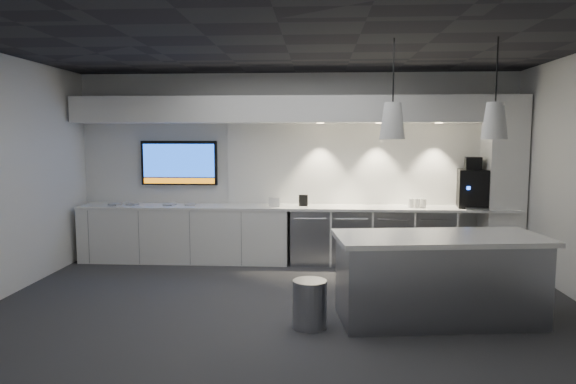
# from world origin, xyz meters

# --- Properties ---
(floor) EXTENTS (7.00, 7.00, 0.00)m
(floor) POSITION_xyz_m (0.00, 0.00, 0.00)
(floor) COLOR #333336
(floor) RESTS_ON ground
(ceiling) EXTENTS (7.00, 7.00, 0.00)m
(ceiling) POSITION_xyz_m (0.00, 0.00, 3.00)
(ceiling) COLOR black
(ceiling) RESTS_ON wall_back
(wall_back) EXTENTS (7.00, 0.00, 7.00)m
(wall_back) POSITION_xyz_m (0.00, 2.50, 1.50)
(wall_back) COLOR white
(wall_back) RESTS_ON floor
(wall_front) EXTENTS (7.00, 0.00, 7.00)m
(wall_front) POSITION_xyz_m (0.00, -2.50, 1.50)
(wall_front) COLOR white
(wall_front) RESTS_ON floor
(back_counter) EXTENTS (6.80, 0.65, 0.04)m
(back_counter) POSITION_xyz_m (0.00, 2.17, 0.88)
(back_counter) COLOR white
(back_counter) RESTS_ON left_base_cabinets
(left_base_cabinets) EXTENTS (3.30, 0.63, 0.86)m
(left_base_cabinets) POSITION_xyz_m (-1.75, 2.17, 0.43)
(left_base_cabinets) COLOR white
(left_base_cabinets) RESTS_ON floor
(fridge_unit_a) EXTENTS (0.60, 0.61, 0.85)m
(fridge_unit_a) POSITION_xyz_m (0.25, 2.17, 0.42)
(fridge_unit_a) COLOR gray
(fridge_unit_a) RESTS_ON floor
(fridge_unit_b) EXTENTS (0.60, 0.61, 0.85)m
(fridge_unit_b) POSITION_xyz_m (0.88, 2.17, 0.42)
(fridge_unit_b) COLOR gray
(fridge_unit_b) RESTS_ON floor
(fridge_unit_c) EXTENTS (0.60, 0.61, 0.85)m
(fridge_unit_c) POSITION_xyz_m (1.51, 2.17, 0.42)
(fridge_unit_c) COLOR gray
(fridge_unit_c) RESTS_ON floor
(fridge_unit_d) EXTENTS (0.60, 0.61, 0.85)m
(fridge_unit_d) POSITION_xyz_m (2.14, 2.17, 0.42)
(fridge_unit_d) COLOR gray
(fridge_unit_d) RESTS_ON floor
(backsplash) EXTENTS (4.60, 0.03, 1.30)m
(backsplash) POSITION_xyz_m (1.20, 2.48, 1.55)
(backsplash) COLOR white
(backsplash) RESTS_ON wall_back
(soffit) EXTENTS (6.90, 0.60, 0.40)m
(soffit) POSITION_xyz_m (0.00, 2.20, 2.40)
(soffit) COLOR white
(soffit) RESTS_ON wall_back
(column) EXTENTS (0.55, 0.55, 2.60)m
(column) POSITION_xyz_m (3.20, 2.20, 1.30)
(column) COLOR white
(column) RESTS_ON floor
(wall_tv) EXTENTS (1.25, 0.07, 0.72)m
(wall_tv) POSITION_xyz_m (-1.90, 2.45, 1.56)
(wall_tv) COLOR black
(wall_tv) RESTS_ON wall_back
(island) EXTENTS (2.31, 1.21, 0.94)m
(island) POSITION_xyz_m (1.67, -0.33, 0.47)
(island) COLOR gray
(island) RESTS_ON floor
(bin) EXTENTS (0.44, 0.44, 0.50)m
(bin) POSITION_xyz_m (0.29, -0.62, 0.25)
(bin) COLOR gray
(bin) RESTS_ON floor
(coffee_machine) EXTENTS (0.50, 0.65, 0.78)m
(coffee_machine) POSITION_xyz_m (2.75, 2.20, 1.22)
(coffee_machine) COLOR black
(coffee_machine) RESTS_ON back_counter
(sign_black) EXTENTS (0.14, 0.02, 0.18)m
(sign_black) POSITION_xyz_m (0.14, 2.17, 0.99)
(sign_black) COLOR black
(sign_black) RESTS_ON back_counter
(sign_white) EXTENTS (0.18, 0.07, 0.14)m
(sign_white) POSITION_xyz_m (-0.31, 2.08, 0.97)
(sign_white) COLOR white
(sign_white) RESTS_ON back_counter
(cup_cluster) EXTENTS (0.26, 0.16, 0.14)m
(cup_cluster) POSITION_xyz_m (1.90, 2.12, 0.97)
(cup_cluster) COLOR silver
(cup_cluster) RESTS_ON back_counter
(tray_a) EXTENTS (0.19, 0.19, 0.02)m
(tray_a) POSITION_xyz_m (-2.86, 2.11, 0.91)
(tray_a) COLOR #999999
(tray_a) RESTS_ON back_counter
(tray_b) EXTENTS (0.18, 0.18, 0.02)m
(tray_b) POSITION_xyz_m (-2.58, 2.12, 0.91)
(tray_b) COLOR #999999
(tray_b) RESTS_ON back_counter
(tray_c) EXTENTS (0.19, 0.19, 0.02)m
(tray_c) POSITION_xyz_m (-1.99, 2.13, 0.91)
(tray_c) COLOR #999999
(tray_c) RESTS_ON back_counter
(tray_d) EXTENTS (0.18, 0.18, 0.02)m
(tray_d) POSITION_xyz_m (-1.66, 2.16, 0.91)
(tray_d) COLOR #999999
(tray_d) RESTS_ON back_counter
(pendant_left) EXTENTS (0.27, 0.27, 1.08)m
(pendant_left) POSITION_xyz_m (1.14, -0.33, 2.15)
(pendant_left) COLOR white
(pendant_left) RESTS_ON ceiling
(pendant_right) EXTENTS (0.27, 0.27, 1.08)m
(pendant_right) POSITION_xyz_m (2.20, -0.33, 2.15)
(pendant_right) COLOR white
(pendant_right) RESTS_ON ceiling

